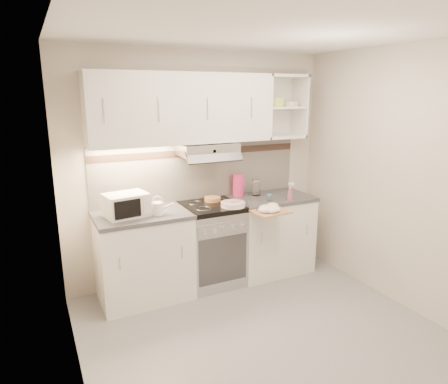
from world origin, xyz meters
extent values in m
plane|color=gray|center=(0.00, 0.00, 0.00)|extent=(3.00, 3.00, 0.00)
cube|color=beige|center=(0.00, 1.40, 1.25)|extent=(3.00, 0.04, 2.50)
cube|color=beige|center=(0.00, -1.40, 1.25)|extent=(3.00, 0.04, 2.50)
cube|color=beige|center=(-1.50, 0.00, 1.25)|extent=(0.04, 2.80, 2.50)
cube|color=beige|center=(1.50, 0.00, 1.25)|extent=(0.04, 2.80, 2.50)
cube|color=white|center=(0.00, 0.00, 2.50)|extent=(3.00, 2.80, 0.04)
cube|color=silver|center=(0.00, 1.39, 1.22)|extent=(2.40, 0.02, 0.64)
cube|color=#34241C|center=(0.00, 1.38, 1.42)|extent=(2.40, 0.01, 0.08)
cube|color=white|center=(-0.25, 1.23, 1.90)|extent=(1.90, 0.34, 0.70)
cube|color=white|center=(0.95, 1.23, 1.90)|extent=(0.50, 0.34, 0.70)
cylinder|color=#B8D752|center=(0.87, 1.23, 1.95)|extent=(0.19, 0.19, 0.10)
cylinder|color=silver|center=(1.07, 1.23, 1.93)|extent=(0.18, 0.18, 0.06)
cube|color=#B7B7BC|center=(0.00, 1.20, 1.48)|extent=(0.60, 0.40, 0.12)
cube|color=white|center=(-0.75, 1.10, 0.43)|extent=(0.90, 0.60, 0.86)
cube|color=#47474C|center=(-0.75, 1.10, 0.88)|extent=(0.92, 0.62, 0.04)
cube|color=white|center=(0.75, 1.10, 0.43)|extent=(0.90, 0.60, 0.86)
cube|color=#47474C|center=(0.75, 1.10, 0.88)|extent=(0.92, 0.62, 0.04)
cube|color=#B7B7BC|center=(0.00, 1.10, 0.42)|extent=(0.60, 0.58, 0.85)
cube|color=black|center=(0.00, 1.10, 0.88)|extent=(0.60, 0.60, 0.05)
cube|color=silver|center=(-0.90, 1.08, 1.01)|extent=(0.43, 0.35, 0.22)
cube|color=black|center=(-0.90, 0.94, 1.01)|extent=(0.25, 0.06, 0.17)
cylinder|color=white|center=(-0.62, 0.99, 0.96)|extent=(0.11, 0.11, 0.12)
cone|color=white|center=(-0.54, 0.96, 0.98)|extent=(0.15, 0.09, 0.09)
torus|color=white|center=(-0.62, 0.99, 1.04)|extent=(0.10, 0.05, 0.10)
cylinder|color=silver|center=(0.17, 0.92, 0.91)|extent=(0.25, 0.25, 0.02)
cylinder|color=silver|center=(0.17, 0.92, 0.92)|extent=(0.25, 0.25, 0.02)
cylinder|color=silver|center=(0.17, 0.92, 0.94)|extent=(0.25, 0.25, 0.02)
cube|color=silver|center=(0.17, 0.92, 0.95)|extent=(0.16, 0.05, 0.01)
cylinder|color=#B79442|center=(0.07, 1.21, 0.92)|extent=(0.18, 0.18, 0.04)
cylinder|color=#D62C69|center=(0.43, 1.30, 1.03)|extent=(0.13, 0.13, 0.25)
cube|color=#D62C69|center=(0.49, 1.28, 1.06)|extent=(0.03, 0.04, 0.11)
cylinder|color=silver|center=(0.62, 1.21, 0.99)|extent=(0.09, 0.09, 0.17)
cylinder|color=#B7B7BC|center=(0.62, 1.21, 1.08)|extent=(0.10, 0.10, 0.02)
cylinder|color=white|center=(0.63, 0.94, 0.93)|extent=(0.05, 0.05, 0.06)
cylinder|color=#2684C0|center=(0.63, 0.94, 0.97)|extent=(0.05, 0.05, 0.02)
cone|color=pink|center=(0.86, 0.88, 0.96)|extent=(0.08, 0.08, 0.13)
cube|color=tan|center=(0.48, 0.69, 0.87)|extent=(0.38, 0.35, 0.02)
camera|label=1|loc=(-1.68, -2.63, 2.05)|focal=32.00mm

